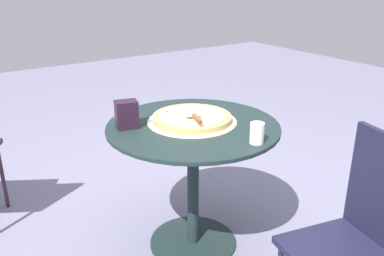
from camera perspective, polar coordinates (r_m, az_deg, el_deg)
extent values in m
plane|color=slate|center=(2.39, 0.14, -15.84)|extent=(10.00, 10.00, 0.00)
cylinder|color=black|center=(2.04, 0.15, 0.29)|extent=(0.87, 0.87, 0.02)
cylinder|color=black|center=(2.19, 0.15, -8.31)|extent=(0.06, 0.06, 0.68)
cylinder|color=black|center=(2.38, 0.14, -15.67)|extent=(0.48, 0.48, 0.02)
cylinder|color=silver|center=(2.07, 0.00, 0.94)|extent=(0.46, 0.46, 0.00)
cylinder|color=tan|center=(2.07, 0.00, 1.37)|extent=(0.40, 0.40, 0.03)
cylinder|color=beige|center=(2.06, 0.00, 1.79)|extent=(0.34, 0.34, 0.00)
sphere|color=#E2EFC7|center=(2.12, -0.65, 2.51)|extent=(0.02, 0.02, 0.02)
sphere|color=silver|center=(2.12, -1.51, 2.53)|extent=(0.01, 0.01, 0.01)
sphere|color=silver|center=(2.08, -3.40, 2.04)|extent=(0.01, 0.01, 0.01)
sphere|color=#256F2D|center=(2.10, -3.51, 2.27)|extent=(0.02, 0.02, 0.02)
sphere|color=white|center=(2.03, 3.69, 1.62)|extent=(0.02, 0.02, 0.02)
sphere|color=silver|center=(1.96, 0.89, 0.98)|extent=(0.02, 0.02, 0.02)
sphere|color=silver|center=(2.06, 0.60, 2.03)|extent=(0.02, 0.02, 0.02)
sphere|color=#217733|center=(2.04, 3.51, 1.70)|extent=(0.02, 0.02, 0.02)
sphere|color=white|center=(2.04, -0.64, 1.77)|extent=(0.02, 0.02, 0.02)
cube|color=silver|center=(2.03, -0.17, 2.13)|extent=(0.12, 0.11, 0.00)
cube|color=brown|center=(1.94, 0.72, 1.35)|extent=(0.11, 0.05, 0.02)
cylinder|color=silver|center=(1.82, 9.11, -0.70)|extent=(0.06, 0.06, 0.10)
cube|color=black|center=(2.00, -9.16, 1.89)|extent=(0.10, 0.12, 0.14)
cylinder|color=#2E1C26|center=(2.85, -25.07, -6.19)|extent=(0.02, 0.02, 0.44)
cube|color=#1B1A33|center=(1.72, 20.28, -16.55)|extent=(0.46, 0.46, 0.03)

